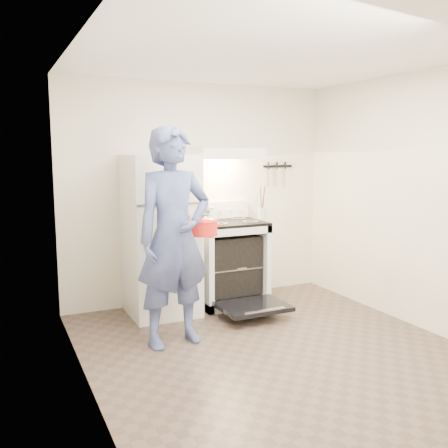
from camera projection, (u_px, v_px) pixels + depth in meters
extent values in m
plane|color=#504036|center=(278.00, 352.00, 4.35)|extent=(3.60, 3.60, 0.00)
cube|color=beige|center=(199.00, 193.00, 5.78)|extent=(3.20, 0.02, 2.50)
cube|color=silver|center=(161.00, 235.00, 5.28)|extent=(0.70, 0.70, 1.70)
cube|color=silver|center=(229.00, 264.00, 5.70)|extent=(0.76, 0.65, 0.92)
cube|color=black|center=(229.00, 223.00, 5.63)|extent=(0.76, 0.65, 0.03)
cube|color=silver|center=(218.00, 210.00, 5.87)|extent=(0.76, 0.07, 0.20)
cube|color=black|center=(253.00, 306.00, 5.22)|extent=(0.70, 0.54, 0.04)
cube|color=slate|center=(229.00, 265.00, 5.71)|extent=(0.60, 0.52, 0.01)
cube|color=silver|center=(226.00, 153.00, 5.59)|extent=(0.76, 0.50, 0.12)
cube|color=black|center=(278.00, 166.00, 6.16)|extent=(0.40, 0.02, 0.03)
cylinder|color=#906D4A|center=(236.00, 265.00, 5.64)|extent=(0.34, 0.34, 0.02)
cylinder|color=silver|center=(262.00, 214.00, 5.57)|extent=(0.09, 0.09, 0.13)
imported|color=navy|center=(174.00, 237.00, 4.42)|extent=(0.77, 0.56, 1.96)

